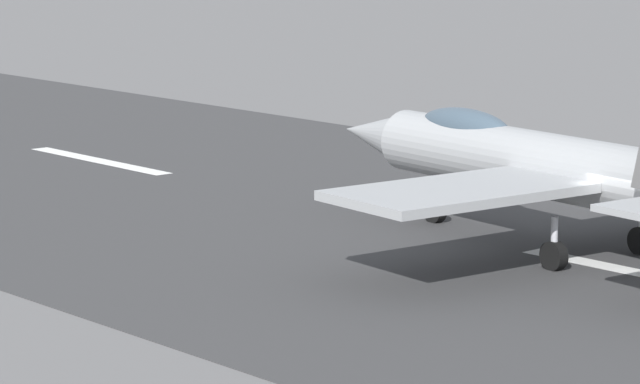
# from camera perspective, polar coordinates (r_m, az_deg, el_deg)

# --- Properties ---
(ground_plane) EXTENTS (400.00, 400.00, 0.00)m
(ground_plane) POSITION_cam_1_polar(r_m,az_deg,el_deg) (42.38, 10.96, -2.79)
(ground_plane) COLOR slate
(runway_strip) EXTENTS (240.00, 26.00, 0.02)m
(runway_strip) POSITION_cam_1_polar(r_m,az_deg,el_deg) (42.37, 10.98, -2.78)
(runway_strip) COLOR #383839
(runway_strip) RESTS_ON ground
(fighter_jet) EXTENTS (17.04, 14.86, 5.56)m
(fighter_jet) POSITION_cam_1_polar(r_m,az_deg,el_deg) (44.25, 8.10, 0.95)
(fighter_jet) COLOR #9B9EA0
(fighter_jet) RESTS_ON ground
(marker_cone_mid) EXTENTS (0.44, 0.44, 0.55)m
(marker_cone_mid) POSITION_cam_1_polar(r_m,az_deg,el_deg) (57.44, 10.38, 0.87)
(marker_cone_mid) COLOR orange
(marker_cone_mid) RESTS_ON ground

